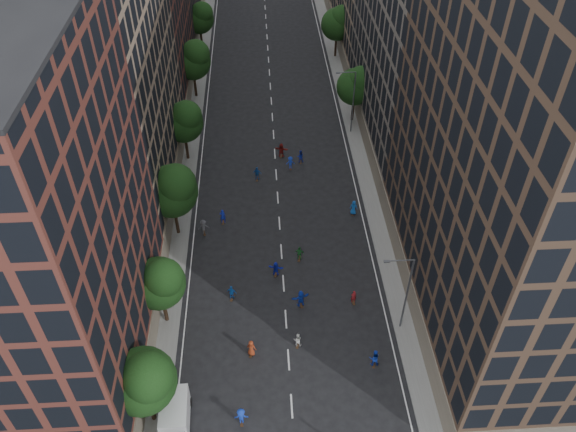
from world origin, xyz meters
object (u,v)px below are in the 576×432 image
object	(u,v)px
streetlamp_far	(352,99)
cargo_van	(175,419)
streetlamp_near	(405,290)
skater_2	(374,358)

from	to	relation	value
streetlamp_far	cargo_van	size ratio (longest dim) A/B	1.82
streetlamp_near	cargo_van	bearing A→B (deg)	-155.69
streetlamp_near	cargo_van	world-z (taller)	streetlamp_near
cargo_van	skater_2	size ratio (longest dim) A/B	2.67
cargo_van	skater_2	bearing A→B (deg)	14.47
cargo_van	streetlamp_near	bearing A→B (deg)	22.15
streetlamp_near	streetlamp_far	distance (m)	33.00
streetlamp_far	skater_2	distance (m)	37.25
streetlamp_near	cargo_van	distance (m)	21.92
cargo_van	skater_2	distance (m)	17.45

